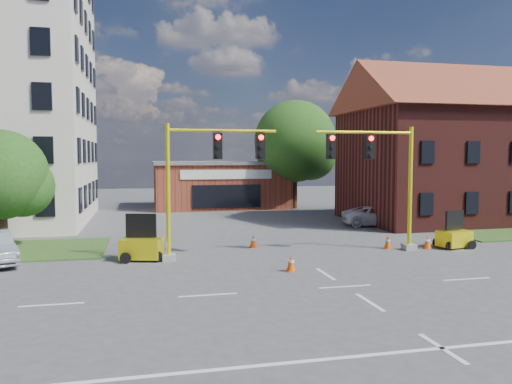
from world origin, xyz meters
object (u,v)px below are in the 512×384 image
signal_mast_west (205,174)px  pickup_white (378,216)px  trailer_west (141,246)px  trailer_east (454,237)px  signal_mast_east (380,173)px

signal_mast_west → pickup_white: size_ratio=1.28×
trailer_west → trailer_east: bearing=13.4°
signal_mast_east → pickup_white: signal_mast_east is taller
trailer_west → trailer_east: trailer_west is taller
signal_mast_west → trailer_east: 13.37m
pickup_white → trailer_west: bearing=128.6°
signal_mast_west → signal_mast_east: size_ratio=1.00×
signal_mast_west → trailer_east: signal_mast_west is taller
signal_mast_east → trailer_east: signal_mast_east is taller
signal_mast_east → trailer_west: (-11.57, 0.46, -3.28)m
trailer_west → pickup_white: 17.77m
signal_mast_west → signal_mast_east: bearing=0.0°
trailer_west → pickup_white: size_ratio=0.42×
trailer_east → pickup_white: bearing=74.2°
signal_mast_west → trailer_west: (-2.86, 0.46, -3.28)m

